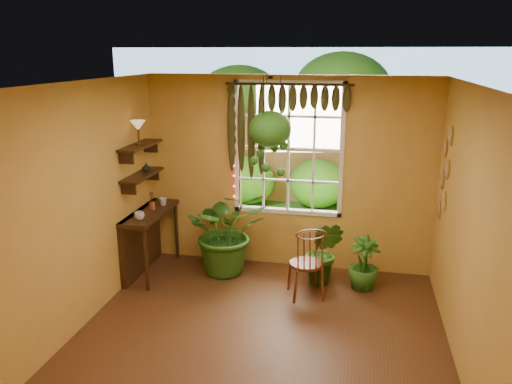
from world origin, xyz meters
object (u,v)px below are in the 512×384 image
at_px(hanging_basket, 270,134).
at_px(potted_plant_mid, 324,253).
at_px(counter_ledge, 144,234).
at_px(potted_plant_left, 227,231).
at_px(windsor_chair, 306,273).

bearing_deg(hanging_basket, potted_plant_mid, -13.53).
xyz_separation_m(counter_ledge, hanging_basket, (1.72, 0.28, 1.41)).
xyz_separation_m(potted_plant_left, potted_plant_mid, (1.34, -0.12, -0.16)).
height_order(counter_ledge, potted_plant_mid, counter_ledge).
height_order(counter_ledge, potted_plant_left, potted_plant_left).
bearing_deg(hanging_basket, potted_plant_left, -173.51).
height_order(potted_plant_left, potted_plant_mid, potted_plant_left).
bearing_deg(counter_ledge, hanging_basket, 9.38).
bearing_deg(potted_plant_mid, potted_plant_left, 175.00).
xyz_separation_m(counter_ledge, windsor_chair, (2.30, -0.30, -0.23)).
relative_size(counter_ledge, hanging_basket, 0.93).
xyz_separation_m(windsor_chair, potted_plant_left, (-1.16, 0.52, 0.29)).
distance_m(potted_plant_mid, hanging_basket, 1.70).
bearing_deg(counter_ledge, windsor_chair, -7.44).
distance_m(counter_ledge, windsor_chair, 2.33).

